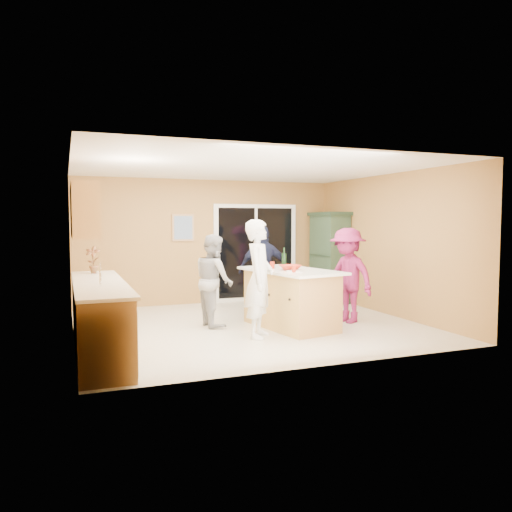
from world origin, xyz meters
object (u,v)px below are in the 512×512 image
object	(u,v)px
woman_white	(259,279)
woman_navy	(264,270)
kitchen_island	(291,300)
green_hutch	(329,258)
woman_grey	(214,280)
woman_magenta	(348,275)

from	to	relation	value
woman_white	woman_navy	xyz separation A→B (m)	(0.80, 1.81, -0.06)
kitchen_island	green_hutch	size ratio (longest dim) A/B	1.02
woman_grey	woman_navy	xyz separation A→B (m)	(1.20, 0.77, 0.06)
kitchen_island	woman_white	distance (m)	0.96
kitchen_island	green_hutch	bearing A→B (deg)	37.75
woman_navy	woman_magenta	size ratio (longest dim) A/B	1.02
woman_white	woman_grey	distance (m)	1.12
woman_navy	woman_magenta	distance (m)	1.67
woman_grey	woman_navy	distance (m)	1.43
woman_white	woman_magenta	size ratio (longest dim) A/B	1.09
kitchen_island	woman_navy	distance (m)	1.41
woman_grey	green_hutch	bearing A→B (deg)	-66.80
kitchen_island	woman_white	xyz separation A→B (m)	(-0.73, -0.45, 0.43)
woman_grey	woman_navy	world-z (taller)	woman_navy
green_hutch	woman_white	size ratio (longest dim) A/B	1.10
kitchen_island	woman_grey	xyz separation A→B (m)	(-1.12, 0.59, 0.31)
woman_magenta	woman_navy	bearing A→B (deg)	-159.91
kitchen_island	woman_grey	bearing A→B (deg)	141.91
kitchen_island	woman_magenta	size ratio (longest dim) A/B	1.21
woman_white	woman_grey	world-z (taller)	woman_white
woman_white	woman_grey	bearing A→B (deg)	53.06
woman_white	kitchen_island	bearing A→B (deg)	-25.87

